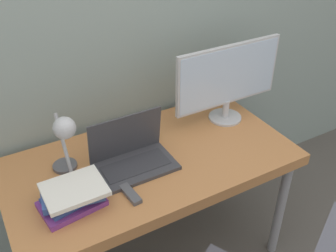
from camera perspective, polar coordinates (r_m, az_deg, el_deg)
wall_back at (r=1.97m, az=-8.89°, el=15.75°), size 8.00×0.05×2.60m
desk at (r=1.93m, az=-2.51°, el=-6.19°), size 1.38×0.72×0.72m
laptop at (r=1.83m, az=-5.20°, el=-4.37°), size 0.36×0.23×0.24m
monitor at (r=2.09m, az=8.73°, el=6.81°), size 0.62×0.18×0.43m
desk_lamp at (r=1.68m, az=-14.78°, el=-1.60°), size 0.11×0.23×0.34m
book_stack at (r=1.67m, az=-13.65°, el=-9.84°), size 0.28×0.20×0.10m
tv_remote at (r=1.69m, az=-5.47°, el=-9.80°), size 0.05×0.13×0.02m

